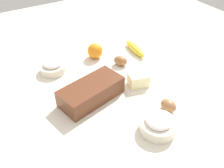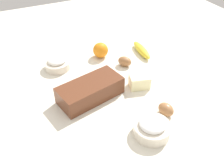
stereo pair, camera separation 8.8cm
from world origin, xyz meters
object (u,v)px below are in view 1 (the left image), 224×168
(loaf_pan, at_px, (91,92))
(flour_bowl, at_px, (53,67))
(egg_beside_bowl, at_px, (121,61))
(butter_block, at_px, (138,80))
(sugar_bowl, at_px, (158,124))
(egg_near_butter, at_px, (168,106))
(banana, at_px, (135,49))
(orange_fruit, at_px, (95,51))

(loaf_pan, height_order, flour_bowl, loaf_pan)
(loaf_pan, relative_size, egg_beside_bowl, 4.22)
(butter_block, height_order, egg_beside_bowl, butter_block)
(sugar_bowl, bearing_deg, flour_bowl, -70.89)
(flour_bowl, relative_size, butter_block, 1.44)
(egg_near_butter, bearing_deg, butter_block, -88.15)
(butter_block, bearing_deg, banana, -122.59)
(orange_fruit, bearing_deg, egg_beside_bowl, 120.09)
(flour_bowl, xyz_separation_m, butter_block, (-0.30, 0.31, 0.00))
(butter_block, relative_size, egg_near_butter, 1.29)
(flour_bowl, relative_size, sugar_bowl, 0.93)
(loaf_pan, height_order, banana, loaf_pan)
(orange_fruit, relative_size, egg_beside_bowl, 1.14)
(orange_fruit, distance_m, butter_block, 0.32)
(butter_block, height_order, egg_near_butter, butter_block)
(egg_beside_bowl, bearing_deg, egg_near_butter, 87.85)
(loaf_pan, height_order, orange_fruit, orange_fruit)
(butter_block, distance_m, egg_near_butter, 0.20)
(flour_bowl, xyz_separation_m, sugar_bowl, (-0.20, 0.57, 0.00))
(sugar_bowl, height_order, egg_beside_bowl, sugar_bowl)
(loaf_pan, height_order, sugar_bowl, loaf_pan)
(egg_beside_bowl, bearing_deg, sugar_bowl, 74.85)
(loaf_pan, relative_size, orange_fruit, 3.70)
(flour_bowl, xyz_separation_m, egg_near_butter, (-0.31, 0.51, -0.00))
(sugar_bowl, bearing_deg, egg_beside_bowl, -105.15)
(sugar_bowl, xyz_separation_m, egg_near_butter, (-0.11, -0.06, -0.01))
(flour_bowl, bearing_deg, egg_beside_bowl, 158.56)
(loaf_pan, distance_m, sugar_bowl, 0.32)
(banana, relative_size, egg_near_butter, 2.73)
(butter_block, bearing_deg, orange_fruit, -79.97)
(banana, relative_size, egg_beside_bowl, 2.66)
(flour_bowl, bearing_deg, butter_block, 133.87)
(orange_fruit, xyz_separation_m, egg_beside_bowl, (-0.08, 0.13, -0.02))
(egg_beside_bowl, bearing_deg, butter_block, 83.55)
(loaf_pan, height_order, butter_block, loaf_pan)
(sugar_bowl, xyz_separation_m, orange_fruit, (-0.04, -0.58, 0.01))
(loaf_pan, xyz_separation_m, egg_near_butter, (-0.24, 0.23, -0.02))
(banana, distance_m, orange_fruit, 0.23)
(flour_bowl, relative_size, egg_near_butter, 1.87)
(flour_bowl, bearing_deg, sugar_bowl, 109.11)
(banana, height_order, egg_near_butter, egg_near_butter)
(banana, bearing_deg, egg_near_butter, 70.98)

